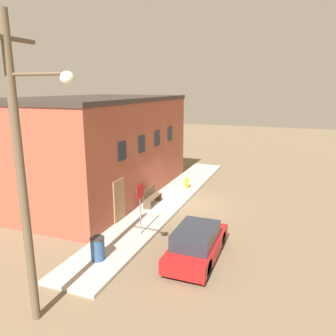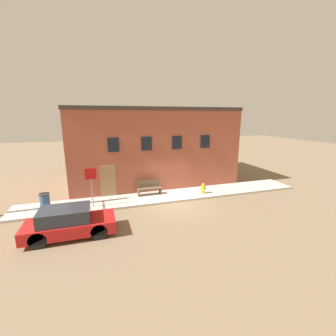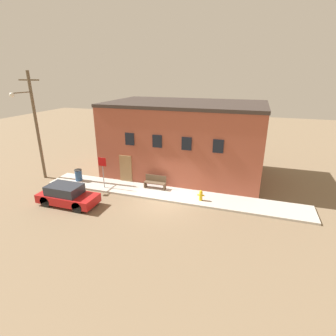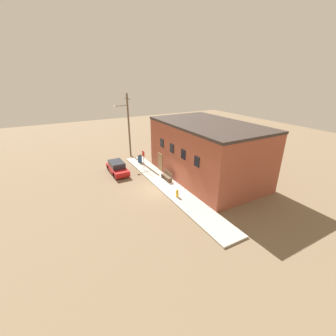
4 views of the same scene
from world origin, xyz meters
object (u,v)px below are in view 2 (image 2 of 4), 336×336
object	(u,v)px
fire_hydrant	(203,188)
stop_sign	(91,180)
trash_bin	(45,201)
parked_car	(69,223)
bench	(149,188)

from	to	relation	value
fire_hydrant	stop_sign	bearing A→B (deg)	-178.61
fire_hydrant	stop_sign	distance (m)	7.22
fire_hydrant	stop_sign	size ratio (longest dim) A/B	0.31
trash_bin	parked_car	bearing A→B (deg)	-64.54
bench	parked_car	distance (m)	5.99
parked_car	fire_hydrant	bearing A→B (deg)	20.36
bench	parked_car	world-z (taller)	parked_car
bench	trash_bin	xyz separation A→B (m)	(-6.16, -0.52, -0.01)
trash_bin	parked_car	xyz separation A→B (m)	(1.61, -3.38, 0.05)
fire_hydrant	bench	distance (m)	3.65
fire_hydrant	trash_bin	xyz separation A→B (m)	(-9.69, 0.38, 0.10)
stop_sign	bench	distance (m)	3.91
fire_hydrant	trash_bin	distance (m)	9.70
bench	parked_car	bearing A→B (deg)	-139.42
trash_bin	parked_car	size ratio (longest dim) A/B	0.23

